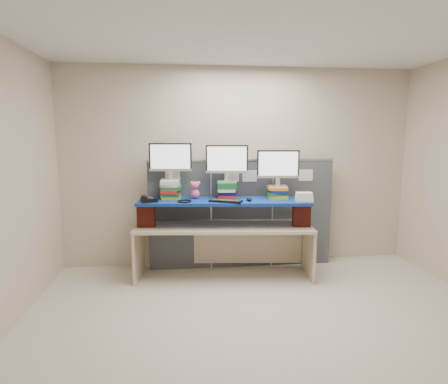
{
  "coord_description": "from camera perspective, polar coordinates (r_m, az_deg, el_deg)",
  "views": [
    {
      "loc": [
        -0.85,
        -3.29,
        1.87
      ],
      "look_at": [
        -0.29,
        1.42,
        1.13
      ],
      "focal_mm": 30.0,
      "sensor_mm": 36.0,
      "label": 1
    }
  ],
  "objects": [
    {
      "name": "binder_stack",
      "position": [
        4.82,
        12.12,
        -0.75
      ],
      "size": [
        0.26,
        0.23,
        0.11
      ],
      "rotation": [
        0.0,
        0.0,
        -0.25
      ],
      "color": "beige",
      "rests_on": "blue_board"
    },
    {
      "name": "brick_pier_left",
      "position": [
        4.89,
        -11.76,
        -3.48
      ],
      "size": [
        0.23,
        0.14,
        0.3
      ],
      "primitive_type": "cube",
      "rotation": [
        0.0,
        0.0,
        -0.1
      ],
      "color": "maroon",
      "rests_on": "desk"
    },
    {
      "name": "desk",
      "position": [
        4.92,
        0.0,
        -6.69
      ],
      "size": [
        2.34,
        0.9,
        0.69
      ],
      "rotation": [
        0.0,
        0.0,
        -0.1
      ],
      "color": "beige",
      "rests_on": "ground"
    },
    {
      "name": "blue_board",
      "position": [
        4.82,
        0.0,
        -1.41
      ],
      "size": [
        2.23,
        0.77,
        0.04
      ],
      "primitive_type": "cube",
      "rotation": [
        0.0,
        0.0,
        -0.1
      ],
      "color": "navy",
      "rests_on": "brick_pier_left"
    },
    {
      "name": "cubicle_partition",
      "position": [
        5.26,
        2.73,
        -3.27
      ],
      "size": [
        2.6,
        0.06,
        1.53
      ],
      "color": "#40454C",
      "rests_on": "ground"
    },
    {
      "name": "brick_pier_right",
      "position": [
        4.92,
        11.71,
        -3.4
      ],
      "size": [
        0.23,
        0.14,
        0.3
      ],
      "primitive_type": "cube",
      "rotation": [
        0.0,
        0.0,
        -0.1
      ],
      "color": "maroon",
      "rests_on": "desk"
    },
    {
      "name": "monitor_right",
      "position": [
        4.94,
        8.24,
        3.94
      ],
      "size": [
        0.55,
        0.18,
        0.48
      ],
      "rotation": [
        0.0,
        0.0,
        -0.1
      ],
      "color": "#B5B6BA",
      "rests_on": "book_stack_right"
    },
    {
      "name": "monitor_center",
      "position": [
        4.87,
        0.44,
        4.75
      ],
      "size": [
        0.55,
        0.18,
        0.48
      ],
      "rotation": [
        0.0,
        0.0,
        -0.1
      ],
      "color": "#B5B6BA",
      "rests_on": "book_stack_center"
    },
    {
      "name": "monitor_left",
      "position": [
        4.91,
        -8.16,
        4.99
      ],
      "size": [
        0.55,
        0.18,
        0.48
      ],
      "rotation": [
        0.0,
        0.0,
        -0.1
      ],
      "color": "#B5B6BA",
      "rests_on": "book_stack_left"
    },
    {
      "name": "book_stack_center",
      "position": [
        4.92,
        0.42,
        0.34
      ],
      "size": [
        0.27,
        0.32,
        0.22
      ],
      "color": "red",
      "rests_on": "blue_board"
    },
    {
      "name": "book_stack_left",
      "position": [
        4.95,
        -8.1,
        0.46
      ],
      "size": [
        0.29,
        0.32,
        0.24
      ],
      "color": "gold",
      "rests_on": "blue_board"
    },
    {
      "name": "headset",
      "position": [
        4.68,
        -6.03,
        -1.39
      ],
      "size": [
        0.2,
        0.2,
        0.02
      ],
      "primitive_type": "torus",
      "rotation": [
        0.0,
        0.0,
        -0.09
      ],
      "color": "black",
      "rests_on": "blue_board"
    },
    {
      "name": "keyboard",
      "position": [
        4.65,
        0.26,
        -1.38
      ],
      "size": [
        0.43,
        0.29,
        0.03
      ],
      "rotation": [
        0.0,
        0.0,
        -0.41
      ],
      "color": "black",
      "rests_on": "blue_board"
    },
    {
      "name": "mouse",
      "position": [
        4.74,
        3.87,
        -1.13
      ],
      "size": [
        0.07,
        0.12,
        0.04
      ],
      "primitive_type": "ellipsoid",
      "rotation": [
        0.0,
        0.0,
        -0.01
      ],
      "color": "black",
      "rests_on": "blue_board"
    },
    {
      "name": "plush_toy",
      "position": [
        4.89,
        -4.4,
        0.34
      ],
      "size": [
        0.13,
        0.1,
        0.23
      ],
      "rotation": [
        0.0,
        0.0,
        -0.06
      ],
      "color": "#E15585",
      "rests_on": "blue_board"
    },
    {
      "name": "book_stack_right",
      "position": [
        4.99,
        8.13,
        -0.04
      ],
      "size": [
        0.29,
        0.33,
        0.15
      ],
      "color": "gold",
      "rests_on": "blue_board"
    },
    {
      "name": "desk_phone",
      "position": [
        4.75,
        -11.44,
        -1.13
      ],
      "size": [
        0.23,
        0.22,
        0.08
      ],
      "rotation": [
        0.0,
        0.0,
        0.32
      ],
      "color": "black",
      "rests_on": "blue_board"
    },
    {
      "name": "room",
      "position": [
        3.43,
        7.68,
        0.86
      ],
      "size": [
        5.0,
        4.0,
        2.8
      ],
      "color": "beige",
      "rests_on": "ground"
    }
  ]
}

